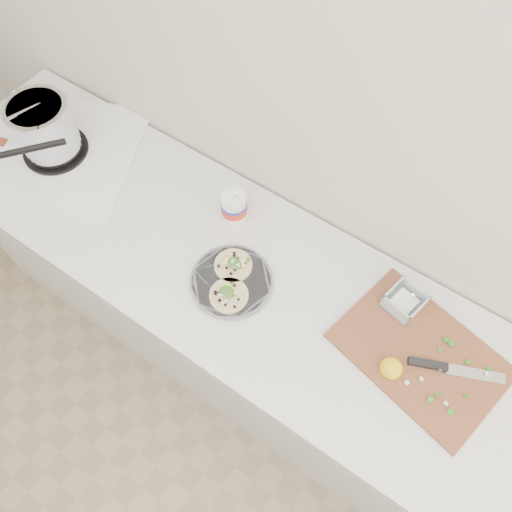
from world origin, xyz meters
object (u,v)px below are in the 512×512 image
Objects in this scene: taco_plate at (231,280)px; tub at (234,205)px; cutboard at (421,348)px; stove at (49,136)px.

tub reaches higher than taco_plate.
cutboard is (0.75, -0.09, -0.05)m from tub.
tub is 0.76m from cutboard.
cutboard reaches higher than taco_plate.
stove is 1.41× the size of cutboard.
stove is at bearing -165.36° from cutboard.
stove is at bearing -168.34° from tub.
stove is 0.74m from tub.
cutboard is at bearing -21.15° from stove.
taco_plate is 0.50× the size of cutboard.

